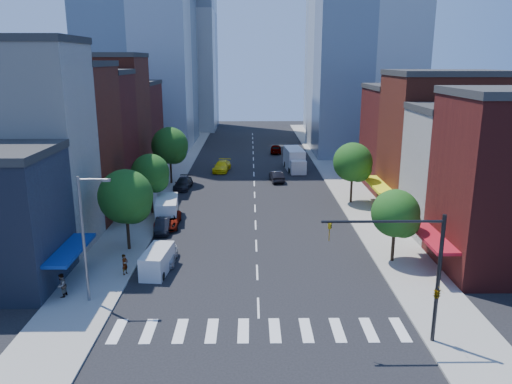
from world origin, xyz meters
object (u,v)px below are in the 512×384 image
(cargo_van_near, at_px, (157,262))
(box_truck, at_px, (295,160))
(parked_car_third, at_px, (168,220))
(parked_car_rear, at_px, (183,183))
(parked_car_front, at_px, (167,255))
(taxi, at_px, (222,166))
(parked_car_second, at_px, (163,225))
(pedestrian_far, at_px, (61,285))
(pedestrian_near, at_px, (125,264))
(cargo_van_far, at_px, (167,209))
(traffic_car_far, at_px, (276,149))
(traffic_car_oncoming, at_px, (276,176))

(cargo_van_near, height_order, box_truck, box_truck)
(parked_car_third, distance_m, parked_car_rear, 15.69)
(parked_car_front, bearing_deg, taxi, 84.74)
(parked_car_second, relative_size, cargo_van_near, 0.88)
(taxi, bearing_deg, parked_car_front, -86.67)
(parked_car_second, bearing_deg, taxi, 76.73)
(parked_car_rear, relative_size, pedestrian_far, 2.85)
(parked_car_second, xyz_separation_m, pedestrian_near, (-1.20, -10.51, 0.31))
(pedestrian_far, bearing_deg, taxi, 179.19)
(cargo_van_far, height_order, pedestrian_far, cargo_van_far)
(traffic_car_far, xyz_separation_m, pedestrian_near, (-14.68, -54.10, 0.17))
(box_truck, distance_m, pedestrian_near, 42.94)
(cargo_van_far, height_order, box_truck, box_truck)
(parked_car_third, xyz_separation_m, traffic_car_oncoming, (12.22, 19.68, 0.05))
(box_truck, bearing_deg, pedestrian_near, -117.37)
(box_truck, bearing_deg, parked_car_second, -122.63)
(parked_car_second, height_order, pedestrian_near, pedestrian_near)
(parked_car_second, height_order, parked_car_rear, parked_car_rear)
(parked_car_rear, distance_m, pedestrian_near, 27.90)
(box_truck, bearing_deg, parked_car_rear, -148.05)
(cargo_van_near, height_order, traffic_car_oncoming, cargo_van_near)
(cargo_van_near, height_order, pedestrian_far, pedestrian_far)
(pedestrian_far, bearing_deg, pedestrian_near, 148.77)
(traffic_car_far, bearing_deg, cargo_van_near, 80.11)
(parked_car_front, distance_m, pedestrian_near, 3.94)
(traffic_car_oncoming, xyz_separation_m, traffic_car_far, (1.02, 22.23, 0.05))
(parked_car_third, xyz_separation_m, traffic_car_far, (13.24, 41.91, 0.09))
(parked_car_second, distance_m, parked_car_third, 1.70)
(cargo_van_near, relative_size, cargo_van_far, 0.81)
(parked_car_front, distance_m, parked_car_third, 9.60)
(taxi, xyz_separation_m, traffic_car_far, (9.11, 15.50, 0.02))
(taxi, xyz_separation_m, pedestrian_near, (-5.57, -38.60, 0.19))
(cargo_van_far, bearing_deg, parked_car_rear, 83.78)
(pedestrian_near, bearing_deg, parked_car_second, 18.81)
(taxi, xyz_separation_m, traffic_car_oncoming, (8.09, -6.72, -0.03))
(parked_car_rear, xyz_separation_m, box_truck, (15.86, 11.61, 0.84))
(parked_car_front, height_order, parked_car_rear, parked_car_rear)
(cargo_van_near, xyz_separation_m, taxi, (3.14, 37.98, -0.15))
(cargo_van_near, bearing_deg, parked_car_second, 102.73)
(parked_car_third, distance_m, pedestrian_far, 16.85)
(cargo_van_far, distance_m, pedestrian_near, 14.47)
(parked_car_front, xyz_separation_m, box_truck, (14.01, 36.79, 0.89))
(parked_car_rear, bearing_deg, box_truck, 39.93)
(parked_car_second, distance_m, pedestrian_near, 10.58)
(box_truck, bearing_deg, parked_car_front, -115.09)
(pedestrian_near, bearing_deg, cargo_van_far, 21.30)
(parked_car_rear, distance_m, cargo_van_near, 27.30)
(parked_car_third, bearing_deg, pedestrian_far, -109.05)
(parked_car_front, distance_m, pedestrian_far, 9.21)
(parked_car_front, xyz_separation_m, traffic_car_far, (11.83, 51.40, 0.13))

